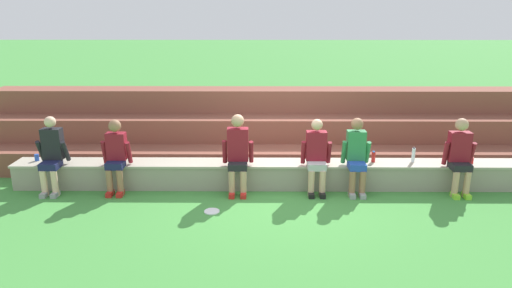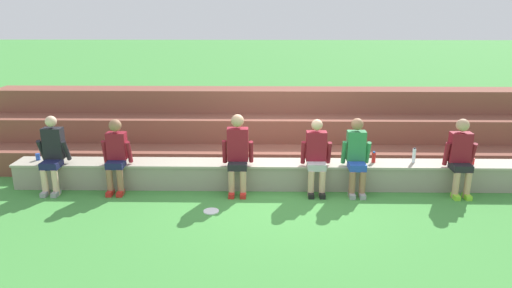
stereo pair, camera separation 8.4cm
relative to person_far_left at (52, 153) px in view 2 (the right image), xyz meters
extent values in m
plane|color=#428E3D|center=(4.14, -0.01, -0.71)|extent=(80.00, 80.00, 0.00)
cube|color=gray|center=(4.14, 0.24, -0.48)|extent=(9.83, 0.49, 0.47)
cube|color=#ABA28E|center=(4.14, 0.24, -0.26)|extent=(9.87, 0.53, 0.04)
cube|color=brown|center=(4.14, 1.00, -0.47)|extent=(12.57, 0.68, 0.49)
cube|color=brown|center=(4.14, 1.68, -0.22)|extent=(12.57, 0.68, 0.97)
cube|color=brown|center=(4.14, 2.36, 0.02)|extent=(12.57, 0.68, 1.46)
cylinder|color=beige|center=(-0.09, -0.23, -0.48)|extent=(0.11, 0.11, 0.47)
cylinder|color=beige|center=(0.09, -0.23, -0.48)|extent=(0.11, 0.11, 0.47)
cube|color=#99999E|center=(-0.09, -0.27, -0.67)|extent=(0.10, 0.22, 0.08)
cube|color=#99999E|center=(0.09, -0.27, -0.67)|extent=(0.10, 0.22, 0.08)
cube|color=#191E47|center=(0.00, -0.09, -0.19)|extent=(0.31, 0.33, 0.12)
cube|color=black|center=(0.00, 0.09, 0.15)|extent=(0.34, 0.20, 0.56)
sphere|color=beige|center=(0.00, 0.09, 0.55)|extent=(0.20, 0.20, 0.20)
cylinder|color=black|center=(-0.22, 0.07, 0.02)|extent=(0.08, 0.24, 0.42)
cylinder|color=black|center=(0.22, 0.07, 0.02)|extent=(0.08, 0.25, 0.42)
cylinder|color=#996B4C|center=(1.04, -0.18, -0.48)|extent=(0.11, 0.11, 0.47)
cylinder|color=#996B4C|center=(1.23, -0.18, -0.48)|extent=(0.11, 0.11, 0.47)
cube|color=red|center=(1.04, -0.22, -0.67)|extent=(0.10, 0.22, 0.08)
cube|color=red|center=(1.23, -0.22, -0.67)|extent=(0.10, 0.22, 0.08)
cube|color=#191E47|center=(1.13, -0.07, -0.19)|extent=(0.30, 0.29, 0.12)
cube|color=maroon|center=(1.13, 0.08, 0.11)|extent=(0.33, 0.20, 0.49)
sphere|color=#996B4C|center=(1.13, 0.08, 0.48)|extent=(0.22, 0.22, 0.22)
cylinder|color=maroon|center=(0.92, 0.06, 0.00)|extent=(0.08, 0.16, 0.43)
cylinder|color=maroon|center=(1.35, 0.06, 0.00)|extent=(0.08, 0.20, 0.42)
cylinder|color=tan|center=(3.19, -0.22, -0.48)|extent=(0.11, 0.11, 0.47)
cylinder|color=tan|center=(3.39, -0.22, -0.48)|extent=(0.11, 0.11, 0.47)
cube|color=red|center=(3.19, -0.26, -0.67)|extent=(0.10, 0.22, 0.08)
cube|color=red|center=(3.39, -0.26, -0.67)|extent=(0.10, 0.22, 0.08)
cube|color=black|center=(3.29, -0.09, -0.19)|extent=(0.33, 0.32, 0.12)
cube|color=maroon|center=(3.29, 0.04, 0.16)|extent=(0.37, 0.20, 0.58)
sphere|color=tan|center=(3.29, 0.04, 0.58)|extent=(0.23, 0.23, 0.23)
cylinder|color=maroon|center=(3.05, 0.02, 0.03)|extent=(0.08, 0.15, 0.43)
cylinder|color=maroon|center=(3.52, 0.02, 0.03)|extent=(0.08, 0.20, 0.42)
cylinder|color=#DBAD89|center=(4.57, -0.21, -0.48)|extent=(0.11, 0.11, 0.47)
cylinder|color=#DBAD89|center=(4.76, -0.21, -0.48)|extent=(0.11, 0.11, 0.47)
cube|color=black|center=(4.57, -0.25, -0.67)|extent=(0.10, 0.22, 0.08)
cube|color=black|center=(4.76, -0.25, -0.67)|extent=(0.10, 0.22, 0.08)
cube|color=#B2B2B7|center=(4.67, -0.08, -0.19)|extent=(0.32, 0.31, 0.12)
cube|color=maroon|center=(4.67, 0.07, 0.13)|extent=(0.35, 0.20, 0.52)
sphere|color=#DBAD89|center=(4.67, 0.07, 0.51)|extent=(0.20, 0.20, 0.20)
cylinder|color=maroon|center=(4.44, 0.05, 0.01)|extent=(0.08, 0.16, 0.43)
cylinder|color=maroon|center=(4.89, 0.05, 0.01)|extent=(0.08, 0.20, 0.42)
cylinder|color=#996B4C|center=(5.28, -0.22, -0.48)|extent=(0.11, 0.11, 0.47)
cylinder|color=#996B4C|center=(5.46, -0.22, -0.48)|extent=(0.11, 0.11, 0.47)
cube|color=#99999E|center=(5.28, -0.26, -0.67)|extent=(0.10, 0.22, 0.08)
cube|color=#99999E|center=(5.46, -0.26, -0.67)|extent=(0.10, 0.22, 0.08)
cube|color=#2347B2|center=(5.37, -0.09, -0.19)|extent=(0.29, 0.32, 0.12)
cube|color=#2D7F47|center=(5.37, 0.09, 0.13)|extent=(0.32, 0.20, 0.53)
sphere|color=#996B4C|center=(5.37, 0.09, 0.52)|extent=(0.21, 0.21, 0.21)
cylinder|color=#2D7F47|center=(5.16, 0.07, 0.01)|extent=(0.08, 0.17, 0.43)
cylinder|color=#2D7F47|center=(5.58, 0.07, 0.01)|extent=(0.08, 0.21, 0.42)
cylinder|color=tan|center=(7.07, -0.23, -0.48)|extent=(0.11, 0.11, 0.47)
cylinder|color=tan|center=(7.27, -0.23, -0.48)|extent=(0.11, 0.11, 0.47)
cube|color=#8CD833|center=(7.07, -0.27, -0.67)|extent=(0.10, 0.22, 0.08)
cube|color=#8CD833|center=(7.27, -0.27, -0.67)|extent=(0.10, 0.22, 0.08)
cube|color=black|center=(7.17, -0.09, -0.19)|extent=(0.32, 0.33, 0.12)
cube|color=maroon|center=(7.17, 0.04, 0.13)|extent=(0.36, 0.20, 0.52)
sphere|color=tan|center=(7.17, 0.04, 0.52)|extent=(0.22, 0.22, 0.22)
cylinder|color=maroon|center=(6.94, 0.02, 0.01)|extent=(0.08, 0.14, 0.43)
cylinder|color=maroon|center=(7.40, 0.02, 0.01)|extent=(0.08, 0.19, 0.43)
cylinder|color=silver|center=(6.47, 0.28, -0.11)|extent=(0.06, 0.06, 0.26)
cylinder|color=black|center=(6.47, 0.28, 0.03)|extent=(0.04, 0.04, 0.02)
cylinder|color=red|center=(5.74, 0.27, -0.15)|extent=(0.07, 0.07, 0.18)
cylinder|color=blue|center=(5.74, 0.27, -0.04)|extent=(0.04, 0.04, 0.02)
cylinder|color=blue|center=(-0.42, 0.30, -0.18)|extent=(0.08, 0.08, 0.12)
cylinder|color=red|center=(7.50, 0.22, -0.18)|extent=(0.08, 0.08, 0.11)
cylinder|color=white|center=(2.90, -0.88, -0.70)|extent=(0.25, 0.25, 0.02)
camera|label=1|loc=(3.66, -7.76, 2.48)|focal=32.56mm
camera|label=2|loc=(3.75, -7.76, 2.48)|focal=32.56mm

